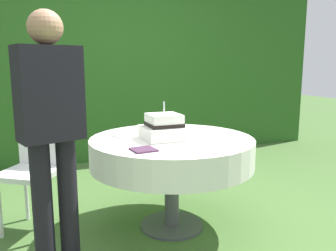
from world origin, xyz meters
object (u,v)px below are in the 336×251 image
at_px(serving_plate_near, 218,143).
at_px(cake_table, 172,152).
at_px(serving_plate_left, 163,128).
at_px(serving_plate_far, 121,135).
at_px(napkin_stack, 143,150).
at_px(wedding_cake, 164,128).
at_px(standing_person, 51,127).
at_px(garden_chair, 35,161).
at_px(serving_plate_right, 199,127).

bearing_deg(serving_plate_near, cake_table, 123.74).
bearing_deg(serving_plate_left, serving_plate_far, -155.68).
bearing_deg(serving_plate_far, cake_table, -30.31).
height_order(serving_plate_near, napkin_stack, same).
xyz_separation_m(cake_table, napkin_stack, (-0.33, -0.30, 0.12)).
bearing_deg(cake_table, serving_plate_near, -56.26).
xyz_separation_m(wedding_cake, standing_person, (-0.83, -0.28, 0.11)).
distance_m(napkin_stack, garden_chair, 1.00).
bearing_deg(napkin_stack, serving_plate_far, 91.99).
bearing_deg(standing_person, serving_plate_far, 41.84).
bearing_deg(serving_plate_far, wedding_cake, -37.11).
height_order(serving_plate_left, standing_person, standing_person).
height_order(serving_plate_far, serving_plate_right, same).
height_order(napkin_stack, standing_person, standing_person).
relative_size(serving_plate_near, napkin_stack, 0.91).
distance_m(garden_chair, standing_person, 0.81).
bearing_deg(cake_table, serving_plate_far, 149.69).
bearing_deg(serving_plate_near, serving_plate_far, 136.88).
xyz_separation_m(serving_plate_left, napkin_stack, (-0.41, -0.70, 0.00)).
relative_size(garden_chair, standing_person, 0.56).
distance_m(wedding_cake, serving_plate_left, 0.44).
distance_m(serving_plate_right, garden_chair, 1.40).
bearing_deg(napkin_stack, garden_chair, 132.83).
height_order(cake_table, serving_plate_near, serving_plate_near).
xyz_separation_m(serving_plate_near, napkin_stack, (-0.55, 0.03, 0.00)).
xyz_separation_m(serving_plate_near, serving_plate_far, (-0.57, 0.53, 0.00)).
height_order(serving_plate_far, garden_chair, garden_chair).
relative_size(cake_table, serving_plate_right, 8.92).
height_order(serving_plate_far, standing_person, standing_person).
bearing_deg(napkin_stack, serving_plate_left, 59.49).
relative_size(wedding_cake, serving_plate_right, 2.31).
bearing_deg(serving_plate_right, serving_plate_near, -105.15).
bearing_deg(standing_person, napkin_stack, -1.23).
height_order(cake_table, serving_plate_right, serving_plate_right).
xyz_separation_m(cake_table, standing_person, (-0.90, -0.29, 0.31)).
bearing_deg(garden_chair, standing_person, -82.27).
xyz_separation_m(serving_plate_near, garden_chair, (-1.21, 0.74, -0.20)).
xyz_separation_m(wedding_cake, serving_plate_far, (-0.28, 0.21, -0.08)).
relative_size(cake_table, wedding_cake, 3.87).
distance_m(serving_plate_near, garden_chair, 1.44).
bearing_deg(cake_table, napkin_stack, -137.68).
relative_size(serving_plate_far, standing_person, 0.09).
xyz_separation_m(cake_table, serving_plate_near, (0.22, -0.33, 0.12)).
distance_m(serving_plate_near, serving_plate_far, 0.78).
xyz_separation_m(cake_table, garden_chair, (-0.99, 0.41, -0.08)).
xyz_separation_m(serving_plate_left, standing_person, (-0.98, -0.69, 0.19)).
height_order(serving_plate_right, napkin_stack, same).
relative_size(napkin_stack, garden_chair, 0.17).
bearing_deg(standing_person, garden_chair, 97.73).
bearing_deg(serving_plate_right, wedding_cake, -145.10).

